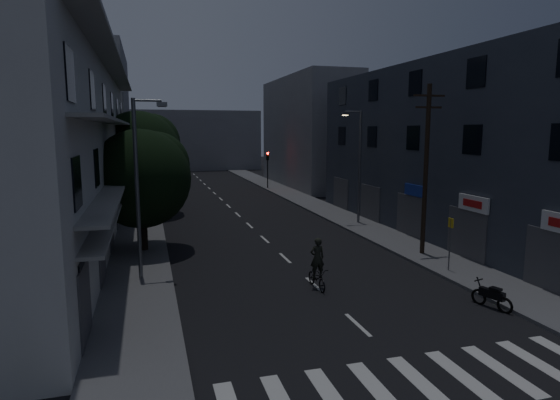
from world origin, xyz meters
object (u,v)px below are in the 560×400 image
utility_pole (426,167)px  motorcycle (492,297)px  cyclist (317,271)px  bus_stop_sign (450,235)px

utility_pole → motorcycle: size_ratio=5.32×
motorcycle → cyclist: bearing=127.9°
bus_stop_sign → cyclist: 6.91m
utility_pole → bus_stop_sign: size_ratio=3.56×
utility_pole → bus_stop_sign: utility_pole is taller
cyclist → utility_pole: bearing=22.1°
bus_stop_sign → cyclist: bus_stop_sign is taller
motorcycle → bus_stop_sign: bearing=58.0°
motorcycle → cyclist: (-5.65, 3.98, 0.31)m
utility_pole → bus_stop_sign: (-0.55, -3.11, -2.98)m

